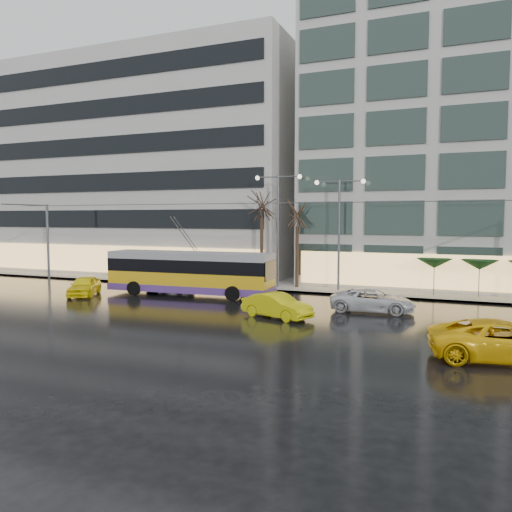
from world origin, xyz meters
The scene contains 21 objects.
ground centered at (0.00, 0.00, 0.00)m, with size 140.00×140.00×0.00m, color black.
sidewalk centered at (2.00, 14.00, 0.07)m, with size 80.00×10.00×0.15m, color gray.
kerb centered at (2.00, 9.05, 0.07)m, with size 80.00×0.10×0.15m, color slate.
building_left centered at (-16.00, 19.00, 11.15)m, with size 34.00×14.00×22.00m, color #AAA9A3.
building_right centered at (19.00, 19.00, 12.65)m, with size 32.00×14.00×25.00m, color #AAA9A3.
trolleybus centered at (-2.84, 4.91, 1.58)m, with size 12.73×5.09×5.85m.
catenary centered at (1.00, 7.94, 4.25)m, with size 42.24×5.12×7.00m.
bus_shelter centered at (-8.38, 10.69, 1.96)m, with size 4.20×1.60×2.51m.
street_lamp_near centered at (2.00, 10.80, 5.99)m, with size 3.96×0.36×9.03m.
street_lamp_far centered at (7.00, 10.80, 5.71)m, with size 3.96×0.36×8.53m.
tree_a centered at (0.50, 11.00, 7.09)m, with size 3.20×3.20×8.40m.
tree_b centered at (3.50, 11.20, 6.40)m, with size 3.20×3.20×7.70m.
parasol_a centered at (14.00, 11.00, 2.45)m, with size 2.50×2.50×2.65m.
parasol_b centered at (17.00, 11.00, 2.45)m, with size 2.50×2.50×2.65m.
taxi_a centered at (-10.00, 1.83, 0.73)m, with size 1.73×4.29×1.46m, color yellow.
taxi_b centered at (5.97, -0.54, 0.71)m, with size 1.50×4.31×1.42m, color #D5CD0B.
taxi_c centered at (17.41, -5.26, 0.82)m, with size 2.71×5.87×1.63m, color yellow.
sedan_silver centered at (10.81, 3.36, 0.71)m, with size 2.35×5.10×1.42m, color silver.
pedestrian_a centered at (-7.25, 10.67, 1.57)m, with size 1.13×1.14×2.19m.
pedestrian_b centered at (-5.96, 10.33, 0.98)m, with size 1.01×0.95×1.65m.
pedestrian_c centered at (-8.93, 10.94, 1.27)m, with size 1.25×0.94×2.11m.
Camera 1 is at (15.55, -27.30, 5.77)m, focal length 35.00 mm.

